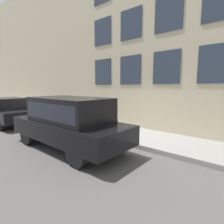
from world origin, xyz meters
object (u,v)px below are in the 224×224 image
at_px(person, 110,112).
at_px(parked_car_charcoal_far, 7,110).
at_px(parked_truck_black_near, 69,119).
at_px(fire_hydrant, 115,126).

bearing_deg(person, parked_car_charcoal_far, 101.62).
relative_size(person, parked_car_charcoal_far, 0.32).
bearing_deg(parked_truck_black_near, fire_hydrant, -16.59).
bearing_deg(person, parked_truck_black_near, 174.62).
bearing_deg(fire_hydrant, person, 55.74).
height_order(person, parked_truck_black_near, parked_truck_black_near).
relative_size(fire_hydrant, person, 0.53).
distance_m(fire_hydrant, parked_truck_black_near, 2.07).
distance_m(person, parked_car_charcoal_far, 6.57).
height_order(parked_truck_black_near, parked_car_charcoal_far, parked_truck_black_near).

